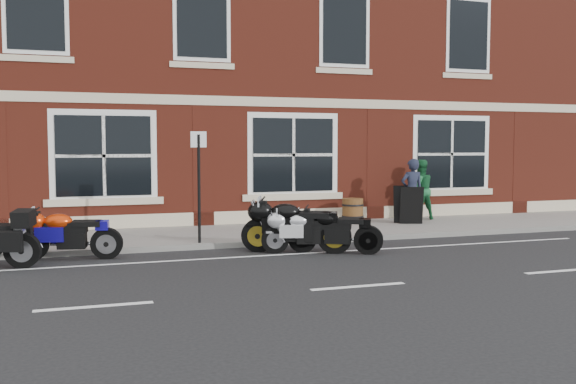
# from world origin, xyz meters

# --- Properties ---
(ground) EXTENTS (80.00, 80.00, 0.00)m
(ground) POSITION_xyz_m (0.00, 0.00, 0.00)
(ground) COLOR black
(ground) RESTS_ON ground
(sidewalk) EXTENTS (30.00, 3.00, 0.12)m
(sidewalk) POSITION_xyz_m (0.00, 3.00, 0.06)
(sidewalk) COLOR slate
(sidewalk) RESTS_ON ground
(kerb) EXTENTS (30.00, 0.16, 0.12)m
(kerb) POSITION_xyz_m (0.00, 1.42, 0.06)
(kerb) COLOR slate
(kerb) RESTS_ON ground
(pub_building) EXTENTS (24.00, 12.00, 12.00)m
(pub_building) POSITION_xyz_m (0.00, 10.50, 6.00)
(pub_building) COLOR maroon
(pub_building) RESTS_ON ground
(moto_sport_red) EXTENTS (2.01, 0.58, 0.92)m
(moto_sport_red) POSITION_xyz_m (-4.37, 1.01, 0.53)
(moto_sport_red) COLOR black
(moto_sport_red) RESTS_ON ground
(moto_sport_black) EXTENTS (2.13, 1.13, 1.03)m
(moto_sport_black) POSITION_xyz_m (0.09, 0.38, 0.59)
(moto_sport_black) COLOR black
(moto_sport_black) RESTS_ON ground
(moto_sport_silver) EXTENTS (1.81, 0.66, 0.84)m
(moto_sport_silver) POSITION_xyz_m (0.28, 0.26, 0.48)
(moto_sport_silver) COLOR black
(moto_sport_silver) RESTS_ON ground
(moto_naked_black) EXTENTS (1.78, 1.06, 0.89)m
(moto_naked_black) POSITION_xyz_m (0.83, 0.04, 0.51)
(moto_naked_black) COLOR black
(moto_naked_black) RESTS_ON ground
(pedestrian_left) EXTENTS (0.65, 0.44, 1.75)m
(pedestrian_left) POSITION_xyz_m (4.45, 3.20, 1.00)
(pedestrian_left) COLOR #1C2032
(pedestrian_left) RESTS_ON sidewalk
(pedestrian_right) EXTENTS (0.86, 0.69, 1.71)m
(pedestrian_right) POSITION_xyz_m (5.13, 3.95, 0.97)
(pedestrian_right) COLOR #1A5C31
(pedestrian_right) RESTS_ON sidewalk
(a_board_sign) EXTENTS (0.72, 0.60, 1.02)m
(a_board_sign) POSITION_xyz_m (4.32, 3.17, 0.63)
(a_board_sign) COLOR black
(a_board_sign) RESTS_ON sidewalk
(barrel_planter) EXTENTS (0.60, 0.60, 0.66)m
(barrel_planter) POSITION_xyz_m (2.99, 3.84, 0.45)
(barrel_planter) COLOR #483813
(barrel_planter) RESTS_ON sidewalk
(parking_sign) EXTENTS (0.34, 0.06, 2.41)m
(parking_sign) POSITION_xyz_m (-1.67, 1.56, 1.51)
(parking_sign) COLOR black
(parking_sign) RESTS_ON sidewalk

